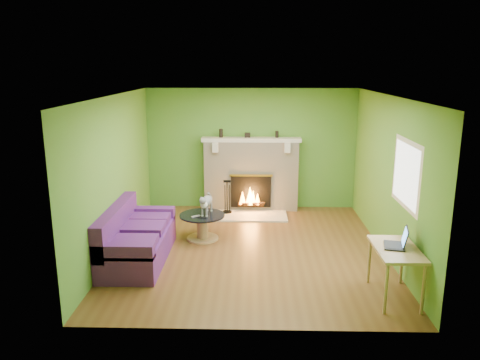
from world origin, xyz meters
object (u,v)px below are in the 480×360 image
(sofa, at_px, (135,239))
(cat, at_px, (207,203))
(coffee_table, at_px, (202,225))
(desk, at_px, (396,254))

(sofa, distance_m, cat, 1.49)
(cat, bearing_deg, coffee_table, -137.72)
(sofa, distance_m, coffee_table, 1.36)
(coffee_table, distance_m, cat, 0.40)
(desk, xyz_separation_m, cat, (-2.74, 2.17, 0.03))
(desk, height_order, cat, cat)
(sofa, distance_m, desk, 4.00)
(coffee_table, xyz_separation_m, cat, (0.08, 0.05, 0.39))
(desk, relative_size, cat, 1.55)
(coffee_table, bearing_deg, cat, 32.01)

